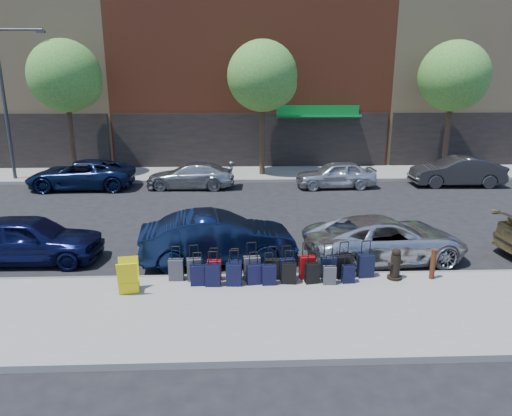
{
  "coord_description": "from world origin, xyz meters",
  "views": [
    {
      "loc": [
        -0.83,
        -16.03,
        5.27
      ],
      "look_at": [
        -0.27,
        -1.5,
        1.2
      ],
      "focal_mm": 32.0,
      "sensor_mm": 36.0,
      "label": 1
    }
  ],
  "objects_px": {
    "tree_right": "(456,78)",
    "car_near_1": "(218,238)",
    "car_far_0": "(81,175)",
    "car_far_2": "(336,174)",
    "fire_hydrant": "(395,265)",
    "car_near_2": "(385,239)",
    "streetlight": "(7,93)",
    "car_near_0": "(29,239)",
    "tree_left": "(68,78)",
    "car_far_3": "(457,171)",
    "suitcase_front_5": "(272,269)",
    "tree_center": "(265,78)",
    "car_far_1": "(190,176)",
    "bollard": "(433,264)",
    "display_rack": "(128,277)"
  },
  "relations": [
    {
      "from": "car_far_0",
      "to": "car_far_3",
      "type": "height_order",
      "value": "car_far_3"
    },
    {
      "from": "display_rack",
      "to": "bollard",
      "type": "bearing_deg",
      "value": -4.0
    },
    {
      "from": "streetlight",
      "to": "car_near_2",
      "type": "height_order",
      "value": "streetlight"
    },
    {
      "from": "streetlight",
      "to": "suitcase_front_5",
      "type": "distance_m",
      "value": 19.16
    },
    {
      "from": "fire_hydrant",
      "to": "car_near_2",
      "type": "xyz_separation_m",
      "value": [
        0.25,
        1.68,
        0.12
      ]
    },
    {
      "from": "tree_right",
      "to": "streetlight",
      "type": "height_order",
      "value": "streetlight"
    },
    {
      "from": "tree_left",
      "to": "suitcase_front_5",
      "type": "distance_m",
      "value": 18.08
    },
    {
      "from": "car_near_2",
      "to": "suitcase_front_5",
      "type": "bearing_deg",
      "value": 105.87
    },
    {
      "from": "car_near_1",
      "to": "car_far_0",
      "type": "bearing_deg",
      "value": 28.95
    },
    {
      "from": "streetlight",
      "to": "car_near_0",
      "type": "xyz_separation_m",
      "value": [
        5.7,
        -11.76,
        -3.94
      ]
    },
    {
      "from": "car_far_2",
      "to": "car_far_3",
      "type": "distance_m",
      "value": 6.35
    },
    {
      "from": "car_far_0",
      "to": "car_far_2",
      "type": "bearing_deg",
      "value": 87.94
    },
    {
      "from": "car_near_0",
      "to": "car_far_1",
      "type": "xyz_separation_m",
      "value": [
        3.83,
        9.71,
        -0.08
      ]
    },
    {
      "from": "display_rack",
      "to": "car_near_2",
      "type": "xyz_separation_m",
      "value": [
        7.16,
        2.27,
        0.09
      ]
    },
    {
      "from": "tree_right",
      "to": "car_near_1",
      "type": "height_order",
      "value": "tree_right"
    },
    {
      "from": "streetlight",
      "to": "car_far_2",
      "type": "bearing_deg",
      "value": -7.63
    },
    {
      "from": "car_far_2",
      "to": "car_near_0",
      "type": "bearing_deg",
      "value": -52.71
    },
    {
      "from": "fire_hydrant",
      "to": "car_near_0",
      "type": "relative_size",
      "value": 0.2
    },
    {
      "from": "tree_left",
      "to": "bollard",
      "type": "xyz_separation_m",
      "value": [
        14.17,
        -14.45,
        -4.83
      ]
    },
    {
      "from": "tree_right",
      "to": "car_near_1",
      "type": "relative_size",
      "value": 1.59
    },
    {
      "from": "car_near_0",
      "to": "car_far_3",
      "type": "bearing_deg",
      "value": -60.43
    },
    {
      "from": "car_near_1",
      "to": "car_far_0",
      "type": "xyz_separation_m",
      "value": [
        -7.3,
        10.0,
        -0.03
      ]
    },
    {
      "from": "car_far_1",
      "to": "streetlight",
      "type": "bearing_deg",
      "value": -99.26
    },
    {
      "from": "suitcase_front_5",
      "to": "car_near_2",
      "type": "distance_m",
      "value": 3.87
    },
    {
      "from": "car_far_3",
      "to": "tree_left",
      "type": "bearing_deg",
      "value": -95.79
    },
    {
      "from": "suitcase_front_5",
      "to": "car_far_3",
      "type": "distance_m",
      "value": 15.53
    },
    {
      "from": "car_far_0",
      "to": "display_rack",
      "type": "bearing_deg",
      "value": 21.99
    },
    {
      "from": "tree_right",
      "to": "streetlight",
      "type": "bearing_deg",
      "value": -178.33
    },
    {
      "from": "car_near_2",
      "to": "car_near_1",
      "type": "bearing_deg",
      "value": 81.42
    },
    {
      "from": "car_far_2",
      "to": "car_far_1",
      "type": "bearing_deg",
      "value": -94.64
    },
    {
      "from": "suitcase_front_5",
      "to": "car_far_2",
      "type": "distance_m",
      "value": 12.03
    },
    {
      "from": "suitcase_front_5",
      "to": "car_far_1",
      "type": "relative_size",
      "value": 0.2
    },
    {
      "from": "tree_center",
      "to": "fire_hydrant",
      "type": "bearing_deg",
      "value": -79.49
    },
    {
      "from": "tree_center",
      "to": "car_near_1",
      "type": "relative_size",
      "value": 1.59
    },
    {
      "from": "tree_center",
      "to": "tree_right",
      "type": "distance_m",
      "value": 10.5
    },
    {
      "from": "car_far_0",
      "to": "car_far_2",
      "type": "relative_size",
      "value": 1.3
    },
    {
      "from": "tree_right",
      "to": "car_far_0",
      "type": "distance_m",
      "value": 20.63
    },
    {
      "from": "tree_left",
      "to": "car_near_0",
      "type": "distance_m",
      "value": 13.59
    },
    {
      "from": "tree_center",
      "to": "car_far_1",
      "type": "distance_m",
      "value": 6.76
    },
    {
      "from": "tree_left",
      "to": "car_near_1",
      "type": "distance_m",
      "value": 15.9
    },
    {
      "from": "suitcase_front_5",
      "to": "display_rack",
      "type": "xyz_separation_m",
      "value": [
        -3.63,
        -0.71,
        0.15
      ]
    },
    {
      "from": "tree_center",
      "to": "tree_right",
      "type": "relative_size",
      "value": 1.0
    },
    {
      "from": "display_rack",
      "to": "car_far_2",
      "type": "relative_size",
      "value": 0.22
    },
    {
      "from": "tree_left",
      "to": "tree_center",
      "type": "distance_m",
      "value": 10.5
    },
    {
      "from": "car_near_0",
      "to": "car_far_3",
      "type": "relative_size",
      "value": 0.92
    },
    {
      "from": "tree_right",
      "to": "bollard",
      "type": "height_order",
      "value": "tree_right"
    },
    {
      "from": "car_far_3",
      "to": "bollard",
      "type": "bearing_deg",
      "value": -25.7
    },
    {
      "from": "tree_left",
      "to": "suitcase_front_5",
      "type": "bearing_deg",
      "value": -55.31
    },
    {
      "from": "streetlight",
      "to": "car_far_2",
      "type": "distance_m",
      "value": 17.5
    },
    {
      "from": "tree_right",
      "to": "bollard",
      "type": "bearing_deg",
      "value": -115.3
    }
  ]
}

